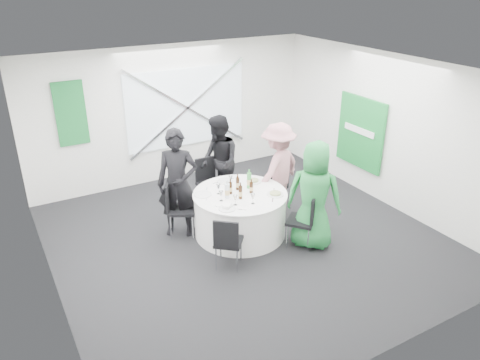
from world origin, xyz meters
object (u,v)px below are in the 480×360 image
chair_back (208,179)px  green_water_bottle (249,181)px  chair_back_left (176,204)px  person_woman_pink (278,169)px  chair_front_right (306,217)px  banquet_table (240,214)px  person_woman_green (314,196)px  clear_water_bottle (227,191)px  person_man_back_left (178,184)px  chair_front_left (227,240)px  person_man_back (219,162)px  chair_back_right (277,182)px

chair_back → green_water_bottle: green_water_bottle is taller
chair_back_left → chair_back: bearing=-24.8°
chair_back → person_woman_pink: size_ratio=0.55×
chair_back → chair_front_right: 2.20m
chair_back_left → green_water_bottle: bearing=-80.4°
banquet_table → person_woman_green: size_ratio=0.88×
chair_back_left → clear_water_bottle: bearing=-100.4°
person_man_back_left → green_water_bottle: bearing=10.4°
person_man_back_left → person_woman_pink: person_man_back_left is taller
green_water_bottle → clear_water_bottle: (-0.49, -0.15, -0.01)m
banquet_table → chair_front_left: 1.05m
chair_back → person_woman_green: bearing=-67.9°
chair_back → clear_water_bottle: (-0.26, -1.25, 0.33)m
person_woman_pink → chair_front_left: bearing=14.6°
chair_back_left → clear_water_bottle: size_ratio=3.16×
banquet_table → chair_front_left: (-0.67, -0.80, 0.12)m
chair_front_right → chair_back_left: bearing=-79.2°
person_man_back → person_woman_green: (0.64, -2.01, 0.02)m
chair_back_right → green_water_bottle: bearing=-89.5°
banquet_table → chair_back_left: size_ratio=1.61×
chair_back_right → chair_front_left: (-1.77, -1.34, 0.01)m
chair_front_right → clear_water_bottle: (-0.97, 0.83, 0.34)m
chair_back_right → banquet_table: bearing=-90.0°
chair_front_right → chair_front_left: chair_front_right is taller
chair_front_left → person_woman_green: 1.55m
chair_front_right → person_man_back: person_man_back is taller
banquet_table → clear_water_bottle: (-0.26, -0.04, 0.50)m
chair_back → chair_front_left: (-0.67, -2.01, -0.04)m
person_man_back → green_water_bottle: bearing=12.0°
chair_front_right → clear_water_bottle: size_ratio=3.02×
banquet_table → chair_front_left: size_ratio=1.80×
chair_front_left → green_water_bottle: green_water_bottle is taller
chair_back_left → person_man_back: (1.13, 0.64, 0.30)m
person_man_back → person_woman_pink: person_man_back is taller
banquet_table → person_woman_green: (0.84, -0.87, 0.51)m
chair_back_right → person_woman_green: size_ratio=0.48×
banquet_table → person_woman_pink: size_ratio=0.92×
chair_back_right → person_man_back: size_ratio=0.49×
person_man_back_left → person_man_back: 1.23m
chair_front_left → person_woman_pink: person_woman_pink is taller
person_woman_green → person_man_back: bearing=-26.2°
banquet_table → chair_back_right: chair_back_right is taller
chair_back_left → chair_front_left: (0.27, -1.30, -0.07)m
chair_back_left → chair_front_left: bearing=-140.3°
chair_back → chair_back_left: bearing=-142.7°
chair_back_left → person_man_back: person_man_back is taller
person_man_back_left → person_woman_green: bearing=-8.2°
chair_front_left → person_man_back: size_ratio=0.50×
person_man_back_left → person_woman_green: person_man_back_left is taller
person_woman_green → green_water_bottle: person_woman_green is taller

